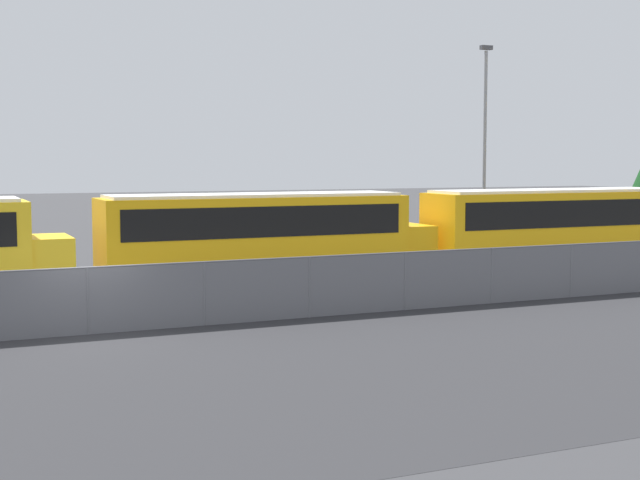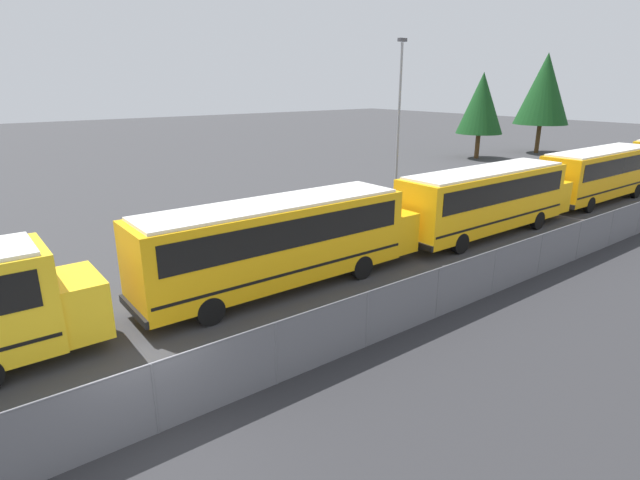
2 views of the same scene
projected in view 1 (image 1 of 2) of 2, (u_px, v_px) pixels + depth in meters
ground_plane at (88, 335)px, 22.29m from camera, size 200.00×200.00×0.00m
road_strip at (141, 391)px, 16.82m from camera, size 142.51×12.00×0.01m
fence at (88, 300)px, 22.21m from camera, size 108.58×0.07×1.71m
school_bus_4 at (263, 234)px, 29.35m from camera, size 11.47×2.47×3.27m
school_bus_5 at (558, 225)px, 33.68m from camera, size 11.47×2.47×3.27m
light_pole at (485, 141)px, 42.27m from camera, size 0.60×0.24×9.75m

